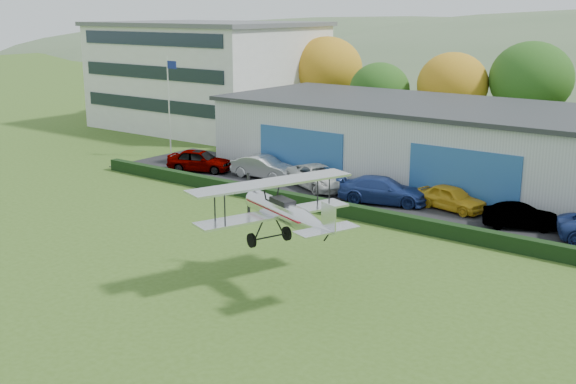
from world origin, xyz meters
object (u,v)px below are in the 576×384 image
Objects in this scene: car_1 at (264,167)px; biplane at (284,210)px; hangar at (501,149)px; office_block at (208,75)px; car_2 at (318,177)px; car_5 at (521,217)px; car_0 at (200,160)px; car_3 at (383,190)px; flagpole at (170,98)px; car_4 at (452,198)px.

car_1 is 0.63× the size of biplane.
hangar is 1.97× the size of office_block.
car_2 is 1.35× the size of car_5.
car_5 is (4.29, -8.00, -1.94)m from hangar.
hangar is at bearing -66.21° from car_1.
car_3 is (15.10, 0.47, -0.01)m from car_0.
flagpole reaches higher than car_4.
car_0 is 5.24m from car_1.
office_block is 23.98m from car_1.
car_1 is (10.61, -1.32, -3.95)m from flagpole.
car_2 is 5.32m from car_3.
car_4 is 15.58m from biplane.
car_1 reaches higher than car_5.
office_block is 4.30× the size of car_1.
car_4 is (9.31, 0.44, -0.02)m from car_2.
car_3 is at bearing 116.69° from car_4.
hangar is at bearing 9.24° from car_4.
car_0 is (5.50, -2.47, -3.93)m from flagpole.
hangar is at bearing 13.51° from flagpole.
car_2 is at bearing 64.90° from car_3.
car_0 is 19.19m from car_4.
car_3 is 14.82m from biplane.
office_block reaches higher than car_4.
car_1 is 1.12× the size of car_4.
car_5 is 0.53× the size of biplane.
car_0 is at bearing 99.40° from car_1.
office_block is 3.80× the size of car_2.
car_0 is at bearing 121.19° from car_2.
hangar is 8.48× the size of car_1.
biplane is (-5.37, -14.21, 2.73)m from car_5.
car_0 reaches higher than car_1.
biplane is at bearing -34.29° from flagpole.
hangar is 25.68m from flagpole.
car_4 is at bearing -92.16° from hangar.
car_1 is 0.88× the size of car_2.
car_2 is at bearing -4.99° from flagpole.
flagpole reaches higher than car_5.
hangar is at bearing 5.51° from car_5.
car_2 is (4.70, -0.02, -0.04)m from car_1.
car_1 is at bearing 151.88° from biplane.
car_1 reaches higher than car_4.
hangar is 12.18m from car_2.
car_3 is at bearing -72.54° from car_2.
car_2 is 1.26× the size of car_4.
car_0 is at bearing -24.15° from flagpole.
car_4 is at bearing -62.69° from car_2.
car_2 is (15.32, -1.34, -3.98)m from flagpole.
flagpole reaches higher than car_1.
car_0 is 23.05m from biplane.
car_0 is 0.99× the size of car_1.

